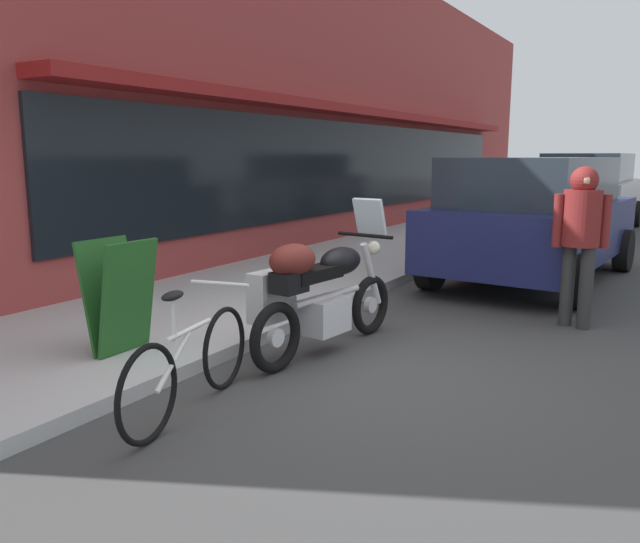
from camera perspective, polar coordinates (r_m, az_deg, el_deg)
The scene contains 9 objects.
ground_plane at distance 5.51m, azimuth 3.35°, elevation -8.47°, with size 80.00×80.00×0.00m, color #3B3B3B.
storefront_building at distance 14.19m, azimuth 4.04°, elevation 14.81°, with size 24.04×0.90×5.86m.
sidewalk_curb at distance 14.56m, azimuth 11.03°, elevation 3.45°, with size 30.00×2.75×0.12m.
touring_motorcycle at distance 5.65m, azimuth -0.38°, elevation -1.73°, with size 2.05×0.82×1.38m.
parked_bicycle at distance 4.52m, azimuth -11.72°, elevation -8.20°, with size 1.63×0.50×0.91m.
parked_minivan at distance 9.52m, azimuth 18.94°, elevation 4.74°, with size 4.67×2.38×1.76m.
pedestrian_walking at distance 7.03m, azimuth 22.56°, elevation 3.72°, with size 0.48×0.54×1.68m.
sandwich_board_sign at distance 5.62m, azimuth -17.74°, elevation -2.13°, with size 0.55×0.42×0.97m.
parked_car_down_block at distance 16.43m, azimuth 23.19°, elevation 6.76°, with size 4.73×2.11×1.84m.
Camera 1 is at (-4.65, -2.35, 1.78)m, focal length 35.34 mm.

